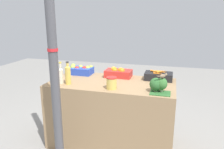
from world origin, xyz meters
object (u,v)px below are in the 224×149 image
(juice_bottle_cloudy, at_px, (61,75))
(sparrow_bird, at_px, (163,76))
(broccoli_pile, at_px, (158,85))
(juice_bottle_golden, at_px, (68,74))
(apple_crate, at_px, (80,70))
(orange_crate, at_px, (118,72))
(support_pole, at_px, (53,53))
(juice_bottle_amber, at_px, (53,75))
(carrot_crate, at_px, (159,76))
(pickle_jar, at_px, (112,83))

(juice_bottle_cloudy, height_order, sparrow_bird, juice_bottle_cloudy)
(broccoli_pile, distance_m, juice_bottle_golden, 1.09)
(juice_bottle_cloudy, bearing_deg, apple_crate, 85.22)
(apple_crate, xyz_separation_m, orange_crate, (0.57, -0.01, 0.00))
(orange_crate, distance_m, sparrow_bird, 0.82)
(support_pole, distance_m, sparrow_bird, 1.17)
(juice_bottle_cloudy, relative_size, juice_bottle_golden, 0.95)
(orange_crate, relative_size, juice_bottle_cloudy, 1.31)
(support_pole, xyz_separation_m, sparrow_bird, (1.07, 0.42, -0.27))
(support_pole, bearing_deg, sparrow_bird, 21.34)
(juice_bottle_cloudy, xyz_separation_m, sparrow_bird, (1.24, -0.02, 0.08))
(apple_crate, xyz_separation_m, sparrow_bird, (1.19, -0.52, 0.14))
(support_pole, height_order, sparrow_bird, support_pole)
(broccoli_pile, distance_m, juice_bottle_amber, 1.30)
(support_pole, height_order, carrot_crate, support_pole)
(carrot_crate, height_order, broccoli_pile, broccoli_pile)
(orange_crate, distance_m, pickle_jar, 0.53)
(sparrow_bird, bearing_deg, orange_crate, 101.73)
(broccoli_pile, height_order, juice_bottle_golden, juice_bottle_golden)
(carrot_crate, xyz_separation_m, juice_bottle_cloudy, (-1.16, -0.50, 0.06))
(apple_crate, xyz_separation_m, juice_bottle_amber, (-0.15, -0.51, 0.04))
(orange_crate, distance_m, juice_bottle_cloudy, 0.79)
(juice_bottle_cloudy, bearing_deg, broccoli_pile, 0.07)
(juice_bottle_golden, bearing_deg, support_pole, -80.47)
(orange_crate, xyz_separation_m, pickle_jar, (0.05, -0.53, 0.01))
(apple_crate, bearing_deg, orange_crate, -0.51)
(pickle_jar, bearing_deg, juice_bottle_amber, 177.87)
(juice_bottle_amber, bearing_deg, support_pole, -57.02)
(carrot_crate, relative_size, juice_bottle_cloudy, 1.31)
(carrot_crate, bearing_deg, broccoli_pile, -87.42)
(apple_crate, height_order, orange_crate, orange_crate)
(carrot_crate, bearing_deg, juice_bottle_amber, -158.56)
(juice_bottle_golden, bearing_deg, carrot_crate, 25.18)
(juice_bottle_cloudy, distance_m, pickle_jar, 0.67)
(juice_bottle_golden, bearing_deg, juice_bottle_amber, 180.00)
(apple_crate, relative_size, juice_bottle_cloudy, 1.31)
(juice_bottle_golden, bearing_deg, sparrow_bird, -0.95)
(carrot_crate, bearing_deg, sparrow_bird, -81.83)
(broccoli_pile, bearing_deg, carrot_crate, 92.58)
(broccoli_pile, relative_size, juice_bottle_golden, 0.81)
(orange_crate, xyz_separation_m, broccoli_pile, (0.57, -0.50, 0.02))
(juice_bottle_amber, relative_size, sparrow_bird, 2.20)
(orange_crate, distance_m, juice_bottle_golden, 0.72)
(pickle_jar, bearing_deg, orange_crate, 95.66)
(pickle_jar, bearing_deg, juice_bottle_golden, 177.09)
(juice_bottle_amber, bearing_deg, sparrow_bird, -0.80)
(broccoli_pile, height_order, pickle_jar, broccoli_pile)
(juice_bottle_amber, height_order, juice_bottle_golden, juice_bottle_golden)
(support_pole, relative_size, carrot_crate, 7.32)
(carrot_crate, bearing_deg, juice_bottle_cloudy, -156.72)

